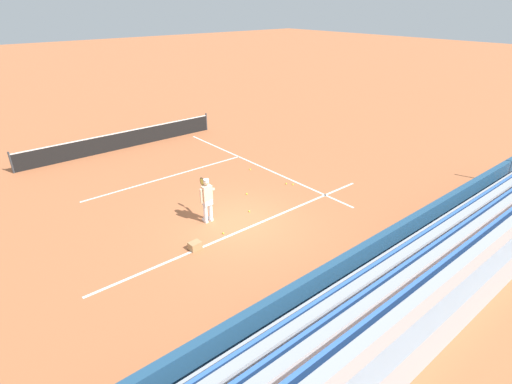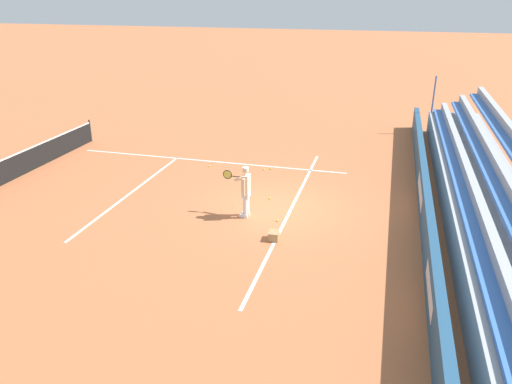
% 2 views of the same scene
% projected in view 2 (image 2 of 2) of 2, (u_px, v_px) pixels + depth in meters
% --- Properties ---
extents(ground_plane, '(160.00, 160.00, 0.00)m').
position_uv_depth(ground_plane, '(277.00, 208.00, 17.14)').
color(ground_plane, '#B7663D').
extents(court_baseline_white, '(12.00, 0.10, 0.01)m').
position_uv_depth(court_baseline_white, '(291.00, 209.00, 17.01)').
color(court_baseline_white, white).
rests_on(court_baseline_white, ground).
extents(court_sideline_white, '(0.10, 12.00, 0.01)m').
position_uv_depth(court_sideline_white, '(208.00, 161.00, 21.77)').
color(court_sideline_white, white).
rests_on(court_sideline_white, ground).
extents(court_service_line_white, '(8.22, 0.10, 0.01)m').
position_uv_depth(court_service_line_white, '(132.00, 192.00, 18.46)').
color(court_service_line_white, white).
rests_on(court_service_line_white, ground).
extents(back_wall_sponsor_board, '(24.72, 0.25, 1.10)m').
position_uv_depth(back_wall_sponsor_board, '(425.00, 208.00, 15.76)').
color(back_wall_sponsor_board, navy).
rests_on(back_wall_sponsor_board, ground).
extents(bleacher_stand, '(23.49, 2.40, 2.95)m').
position_uv_depth(bleacher_stand, '(489.00, 209.00, 15.25)').
color(bleacher_stand, '#9EA3A8').
rests_on(bleacher_stand, ground).
extents(tennis_player, '(0.59, 0.98, 1.71)m').
position_uv_depth(tennis_player, '(245.00, 191.00, 16.18)').
color(tennis_player, silver).
rests_on(tennis_player, ground).
extents(ball_box_cardboard, '(0.42, 0.32, 0.26)m').
position_uv_depth(ball_box_cardboard, '(274.00, 236.00, 14.93)').
color(ball_box_cardboard, '#A87F51').
rests_on(ball_box_cardboard, ground).
extents(tennis_ball_midcourt, '(0.07, 0.07, 0.07)m').
position_uv_depth(tennis_ball_midcourt, '(264.00, 169.00, 20.68)').
color(tennis_ball_midcourt, '#CCE533').
rests_on(tennis_ball_midcourt, ground).
extents(tennis_ball_toward_net, '(0.07, 0.07, 0.07)m').
position_uv_depth(tennis_ball_toward_net, '(278.00, 220.00, 16.13)').
color(tennis_ball_toward_net, '#CCE533').
rests_on(tennis_ball_toward_net, ground).
extents(tennis_ball_on_baseline, '(0.07, 0.07, 0.07)m').
position_uv_depth(tennis_ball_on_baseline, '(243.00, 186.00, 18.94)').
color(tennis_ball_on_baseline, '#CCE533').
rests_on(tennis_ball_on_baseline, ground).
extents(tennis_ball_far_right, '(0.07, 0.07, 0.07)m').
position_uv_depth(tennis_ball_far_right, '(209.00, 166.00, 21.06)').
color(tennis_ball_far_right, '#CCE533').
rests_on(tennis_ball_far_right, ground).
extents(tennis_ball_stray_back, '(0.07, 0.07, 0.07)m').
position_uv_depth(tennis_ball_stray_back, '(271.00, 169.00, 20.77)').
color(tennis_ball_stray_back, '#CCE533').
rests_on(tennis_ball_stray_back, ground).
extents(tennis_ball_by_box, '(0.07, 0.07, 0.07)m').
position_uv_depth(tennis_ball_by_box, '(270.00, 198.00, 17.85)').
color(tennis_ball_by_box, '#CCE533').
rests_on(tennis_ball_by_box, ground).
extents(tennis_net, '(11.09, 0.09, 1.07)m').
position_uv_depth(tennis_net, '(12.00, 167.00, 19.52)').
color(tennis_net, '#33383D').
rests_on(tennis_net, ground).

